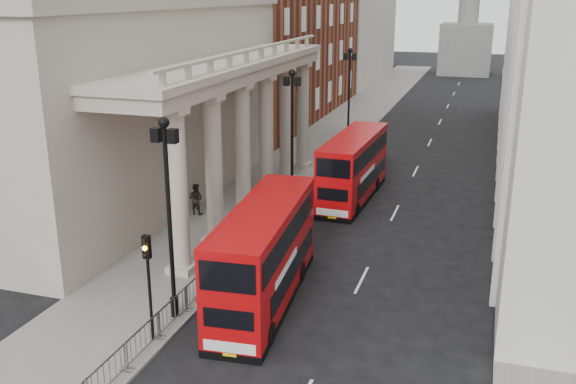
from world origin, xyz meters
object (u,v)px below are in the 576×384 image
object	(u,v)px
lamp_post_north	(349,90)
traffic_light	(148,269)
pedestrian_b	(196,199)
bus_near	(264,253)
pedestrian_a	(247,200)
bus_far	(353,166)
pedestrian_c	(274,187)
lamp_post_mid	(292,127)
lamp_post_south	(169,206)

from	to	relation	value
lamp_post_north	traffic_light	size ratio (longest dim) A/B	1.93
lamp_post_north	pedestrian_b	size ratio (longest dim) A/B	4.39
bus_near	pedestrian_a	size ratio (longest dim) A/B	5.97
bus_near	pedestrian_b	size ratio (longest dim) A/B	5.36
bus_far	pedestrian_c	distance (m)	5.29
lamp_post_mid	traffic_light	bearing A→B (deg)	-89.68
pedestrian_b	lamp_post_south	bearing A→B (deg)	117.46
lamp_post_north	pedestrian_a	bearing A→B (deg)	-95.46
pedestrian_b	pedestrian_c	distance (m)	5.38
pedestrian_a	pedestrian_c	bearing A→B (deg)	58.64
lamp_post_mid	pedestrian_b	distance (m)	7.38
traffic_light	pedestrian_b	bearing A→B (deg)	109.14
bus_near	pedestrian_b	bearing A→B (deg)	124.99
lamp_post_north	pedestrian_b	world-z (taller)	lamp_post_north
lamp_post_north	bus_far	world-z (taller)	lamp_post_north
bus_near	bus_far	xyz separation A→B (m)	(0.51, 15.40, -0.07)
lamp_post_north	lamp_post_south	bearing A→B (deg)	-90.00
pedestrian_a	lamp_post_north	bearing A→B (deg)	65.92
traffic_light	pedestrian_c	bearing A→B (deg)	94.03
lamp_post_mid	lamp_post_north	xyz separation A→B (m)	(0.00, 16.00, 0.00)
lamp_post_north	pedestrian_b	bearing A→B (deg)	-103.09
lamp_post_south	bus_far	world-z (taller)	lamp_post_south
lamp_post_north	traffic_light	world-z (taller)	lamp_post_north
lamp_post_north	bus_near	distance (m)	29.68
lamp_post_north	bus_far	bearing A→B (deg)	-75.89
pedestrian_b	pedestrian_c	xyz separation A→B (m)	(3.54, 4.05, -0.10)
pedestrian_c	lamp_post_south	bearing A→B (deg)	-64.58
bus_far	pedestrian_c	size ratio (longest dim) A/B	5.79
bus_far	pedestrian_c	bearing A→B (deg)	-153.46
lamp_post_mid	pedestrian_a	xyz separation A→B (m)	(-1.83, -3.11, -3.94)
lamp_post_south	lamp_post_mid	size ratio (longest dim) A/B	1.00
lamp_post_mid	bus_far	bearing A→B (deg)	29.47
lamp_post_north	traffic_light	distance (m)	34.07
traffic_light	pedestrian_c	xyz separation A→B (m)	(-1.26, 17.87, -2.14)
lamp_post_north	bus_near	size ratio (longest dim) A/B	0.82
lamp_post_south	lamp_post_north	size ratio (longest dim) A/B	1.00
lamp_post_south	pedestrian_c	xyz separation A→B (m)	(-1.16, 15.85, -3.95)
traffic_light	pedestrian_c	distance (m)	18.04
traffic_light	lamp_post_north	bearing A→B (deg)	90.17
bus_far	pedestrian_a	world-z (taller)	bus_far
traffic_light	bus_far	bearing A→B (deg)	80.30
lamp_post_south	pedestrian_a	distance (m)	13.61
pedestrian_c	pedestrian_a	bearing A→B (deg)	-81.51
traffic_light	pedestrian_a	bearing A→B (deg)	97.36
bus_far	pedestrian_a	distance (m)	7.49
pedestrian_c	lamp_post_mid	bearing A→B (deg)	28.52
lamp_post_mid	pedestrian_b	size ratio (longest dim) A/B	4.39
lamp_post_south	pedestrian_a	size ratio (longest dim) A/B	4.89
bus_near	lamp_post_south	bearing A→B (deg)	-144.25
lamp_post_mid	bus_far	size ratio (longest dim) A/B	0.85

